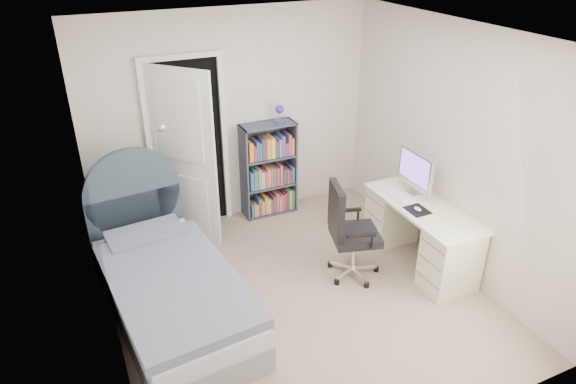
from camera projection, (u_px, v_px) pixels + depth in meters
name	position (u px, v px, depth m)	size (l,w,h in m)	color
room_shell	(299.00, 182.00, 4.51)	(3.50, 3.70, 2.60)	gray
door	(185.00, 152.00, 5.65)	(0.92, 0.64, 2.06)	black
bed	(169.00, 286.00, 4.72)	(1.21, 2.23, 1.32)	gray
nightstand	(139.00, 228.00, 5.52)	(0.36, 0.36, 0.54)	tan
floor_lamp	(166.00, 204.00, 5.45)	(0.22, 0.22, 1.53)	silver
bookcase	(269.00, 172.00, 6.31)	(0.66, 0.28, 1.40)	#3E4455
desk	(419.00, 231.00, 5.43)	(0.56, 1.40, 1.15)	#F1EECA
office_chair	(348.00, 228.00, 5.12)	(0.57, 0.59, 1.04)	silver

